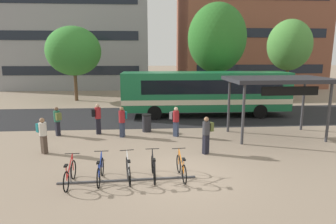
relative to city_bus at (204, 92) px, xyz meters
The scene contains 22 objects.
ground 11.09m from the city_bus, 105.61° to the right, with size 200.00×200.00×0.00m, color gray.
bus_lane_asphalt 3.44m from the city_bus, behind, with size 80.00×7.20×0.01m, color #232326.
city_bus is the anchor object (origin of this frame).
bike_rack 12.10m from the city_bus, 114.05° to the right, with size 4.97×0.31×0.70m.
parked_bicycle_red_0 13.15m from the city_bus, 121.65° to the right, with size 0.52×1.72×0.99m.
parked_bicycle_blue_1 12.47m from the city_bus, 118.15° to the right, with size 0.52×1.72×0.99m.
parked_bicycle_white_2 12.00m from the city_bus, 114.05° to the right, with size 0.52×1.71×0.99m.
parked_bicycle_black_3 11.58m from the city_bus, 110.10° to the right, with size 0.52×1.72×0.99m.
parked_bicycle_orange_4 11.29m from the city_bus, 105.12° to the right, with size 0.52×1.72×0.99m.
transit_shelter 6.54m from the city_bus, 63.65° to the right, with size 5.38×3.34×3.26m.
commuter_olive_pack_0 8.41m from the city_bus, 100.13° to the right, with size 0.61×0.54×1.74m.
commuter_teal_pack_1 7.64m from the city_bus, 136.69° to the right, with size 0.49×0.60×1.69m.
commuter_grey_pack_2 5.97m from the city_bus, 116.27° to the right, with size 0.60×0.56×1.66m.
commuter_teal_pack_3 11.80m from the city_bus, 139.26° to the right, with size 0.60×0.57×1.68m.
commuter_black_pack_4 8.36m from the city_bus, 147.04° to the right, with size 0.59×0.46×1.75m.
commuter_olive_pack_5 10.33m from the city_bus, 152.64° to the right, with size 0.56×0.60×1.63m.
trash_bin 6.05m from the city_bus, 135.31° to the right, with size 0.55×0.55×1.03m.
street_tree_0 12.14m from the city_bus, 35.54° to the left, with size 4.14×4.14×7.71m.
street_tree_1 13.87m from the city_bus, 144.83° to the left, with size 5.12×5.12×7.06m.
street_tree_2 5.92m from the city_bus, 66.34° to the left, with size 4.90×4.90×8.68m.
building_left_wing 26.41m from the city_bus, 121.28° to the left, with size 18.53×12.93×16.52m.
building_right_wing 24.92m from the city_bus, 65.48° to the left, with size 18.28×14.02×17.44m.
Camera 1 is at (-1.17, -10.28, 4.53)m, focal length 31.08 mm.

